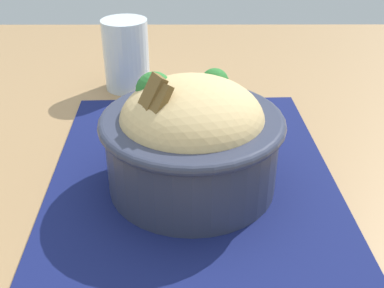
{
  "coord_description": "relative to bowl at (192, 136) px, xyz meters",
  "views": [
    {
      "loc": [
        -0.41,
        0.03,
        1.07
      ],
      "look_at": [
        0.01,
        0.02,
        0.82
      ],
      "focal_mm": 44.26,
      "sensor_mm": 36.0,
      "label": 1
    }
  ],
  "objects": [
    {
      "name": "placemat",
      "position": [
        0.02,
        -0.0,
        -0.06
      ],
      "size": [
        0.41,
        0.33,
        0.0
      ],
      "primitive_type": "cube",
      "rotation": [
        0.0,
        0.0,
        0.04
      ],
      "color": "#11194C",
      "rests_on": "table"
    },
    {
      "name": "drinking_glass",
      "position": [
        0.27,
        0.1,
        -0.02
      ],
      "size": [
        0.07,
        0.07,
        0.11
      ],
      "color": "silver",
      "rests_on": "table"
    },
    {
      "name": "bowl",
      "position": [
        0.0,
        0.0,
        0.0
      ],
      "size": [
        0.19,
        0.19,
        0.13
      ],
      "color": "#2D3347",
      "rests_on": "placemat"
    },
    {
      "name": "table",
      "position": [
        -0.01,
        -0.02,
        -0.13
      ],
      "size": [
        1.25,
        0.9,
        0.77
      ],
      "color": "#99754C",
      "rests_on": "ground_plane"
    },
    {
      "name": "fork",
      "position": [
        0.11,
        0.02,
        -0.06
      ],
      "size": [
        0.04,
        0.12,
        0.0
      ],
      "color": "#BBBBBB",
      "rests_on": "placemat"
    }
  ]
}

